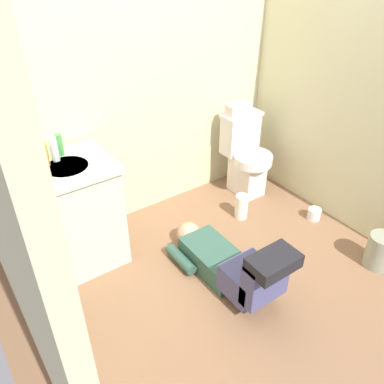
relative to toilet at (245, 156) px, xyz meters
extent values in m
cube|color=#8A6346|center=(-0.86, -0.68, -0.39)|extent=(2.94, 2.93, 0.04)
cube|color=beige|center=(-0.86, 0.32, 0.83)|extent=(2.60, 0.08, 2.40)
cube|color=beige|center=(0.40, -0.68, 0.83)|extent=(0.08, 1.93, 2.40)
cube|color=silver|center=(0.00, -0.04, -0.18)|extent=(0.22, 0.30, 0.38)
cylinder|color=silver|center=(0.00, -0.10, 0.01)|extent=(0.35, 0.35, 0.08)
cube|color=silver|center=(0.00, 0.09, 0.18)|extent=(0.34, 0.17, 0.34)
cube|color=silver|center=(0.00, 0.09, 0.37)|extent=(0.36, 0.19, 0.03)
cube|color=beige|center=(-1.62, -0.03, 0.02)|extent=(0.56, 0.48, 0.78)
cube|color=silver|center=(-1.62, -0.03, 0.43)|extent=(0.60, 0.52, 0.04)
cylinder|color=silver|center=(-1.62, -0.05, 0.43)|extent=(0.28, 0.28, 0.05)
cylinder|color=silver|center=(-1.62, 0.11, 0.50)|extent=(0.02, 0.02, 0.10)
cube|color=#33594C|center=(-0.87, -0.67, -0.28)|extent=(0.29, 0.52, 0.17)
sphere|color=tan|center=(-0.87, -0.34, -0.27)|extent=(0.19, 0.19, 0.19)
cube|color=#4C4E7E|center=(-0.87, -1.03, -0.19)|extent=(0.31, 0.28, 0.20)
cube|color=#4C4E7E|center=(-0.87, -1.17, -0.07)|extent=(0.31, 0.12, 0.32)
cube|color=black|center=(-0.87, -1.22, 0.11)|extent=(0.31, 0.19, 0.09)
cylinder|color=#33594C|center=(-1.06, -0.51, -0.31)|extent=(0.08, 0.30, 0.08)
cube|color=silver|center=(-0.05, 0.09, 0.43)|extent=(0.22, 0.11, 0.10)
cylinder|color=#42984E|center=(-1.81, 0.09, 0.52)|extent=(0.06, 0.06, 0.13)
cylinder|color=black|center=(-1.81, 0.09, 0.60)|extent=(0.02, 0.02, 0.04)
cylinder|color=gold|center=(-1.72, 0.04, 0.53)|extent=(0.06, 0.06, 0.15)
cylinder|color=silver|center=(-1.64, 0.07, 0.54)|extent=(0.05, 0.05, 0.17)
cylinder|color=#499E46|center=(-1.59, 0.12, 0.53)|extent=(0.05, 0.05, 0.15)
cylinder|color=gray|center=(0.14, -1.34, -0.23)|extent=(0.19, 0.19, 0.27)
cylinder|color=white|center=(-0.30, -0.32, -0.26)|extent=(0.11, 0.11, 0.22)
cylinder|color=white|center=(0.20, -0.70, -0.32)|extent=(0.11, 0.11, 0.10)
camera|label=1|loc=(-2.23, -2.33, 1.74)|focal=37.07mm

